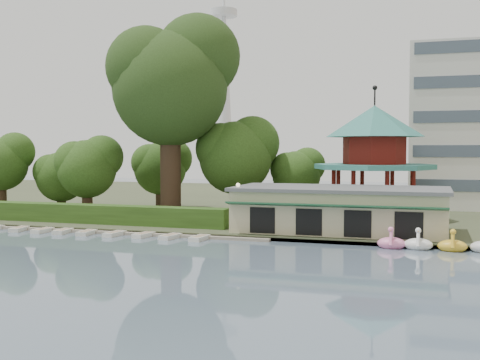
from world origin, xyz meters
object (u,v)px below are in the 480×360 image
at_px(dock, 92,231).
at_px(big_tree, 172,78).
at_px(boathouse, 340,209).
at_px(pavilion, 374,151).

xyz_separation_m(dock, big_tree, (3.17, 11.00, 15.08)).
height_order(dock, big_tree, big_tree).
height_order(boathouse, big_tree, big_tree).
bearing_deg(dock, boathouse, 12.24).
bearing_deg(dock, pavilion, 31.66).
relative_size(boathouse, big_tree, 0.85).
relative_size(pavilion, big_tree, 0.62).
distance_m(dock, big_tree, 18.93).
bearing_deg(boathouse, pavilion, 78.72).
relative_size(dock, boathouse, 1.83).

